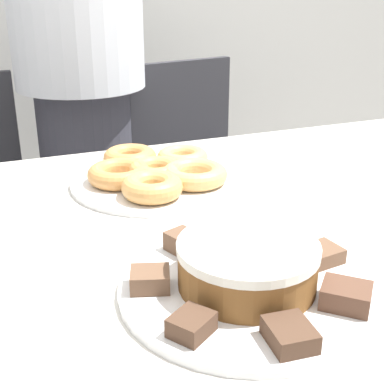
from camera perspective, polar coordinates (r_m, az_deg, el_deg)
The scene contains 19 objects.
table at distance 0.89m, azimuth 1.57°, elevation -8.82°, with size 1.82×0.97×0.76m.
person_standing at distance 1.67m, azimuth -11.83°, elevation 12.64°, with size 0.39×0.39×1.67m.
office_chair_right at distance 1.87m, azimuth 1.11°, elevation -0.92°, with size 0.51×0.51×0.87m.
plate_cake at distance 0.71m, azimuth 5.81°, elevation -10.13°, with size 0.33×0.33×0.01m.
plate_donuts at distance 1.05m, azimuth -3.82°, elevation 1.20°, with size 0.33×0.33×0.01m.
frosted_cake at distance 0.69m, azimuth 5.92°, elevation -7.65°, with size 0.18×0.18×0.06m.
lamington_0 at distance 0.77m, azimuth 13.52°, elevation -6.50°, with size 0.06×0.05×0.02m.
lamington_1 at distance 0.80m, azimuth 6.45°, elevation -4.39°, with size 0.07×0.07×0.03m.
lamington_2 at distance 0.77m, azimuth -0.96°, elevation -5.36°, with size 0.05×0.06×0.03m.
lamington_3 at distance 0.69m, azimuth -4.49°, elevation -9.28°, with size 0.06×0.06×0.02m.
lamington_4 at distance 0.61m, azimuth -0.06°, elevation -13.96°, with size 0.06×0.06×0.02m.
lamington_5 at distance 0.60m, azimuth 10.39°, elevation -14.72°, with size 0.05×0.06×0.02m.
lamington_6 at distance 0.68m, azimuth 16.10°, elevation -10.57°, with size 0.08×0.08×0.03m.
donut_0 at distance 1.05m, azimuth -3.86°, elevation 2.33°, with size 0.11×0.11×0.03m.
donut_1 at distance 1.02m, azimuth 0.28°, elevation 1.90°, with size 0.13×0.13×0.03m.
donut_2 at distance 1.12m, azimuth -1.02°, elevation 3.74°, with size 0.11×0.11×0.03m.
donut_3 at distance 1.12m, azimuth -6.63°, elevation 3.69°, with size 0.11×0.11×0.04m.
donut_4 at distance 1.03m, azimuth -7.77°, elevation 1.92°, with size 0.12×0.12×0.03m.
donut_5 at distance 0.96m, azimuth -4.27°, elevation 0.54°, with size 0.11×0.11×0.04m.
Camera 1 is at (-0.30, -0.70, 1.13)m, focal length 50.00 mm.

